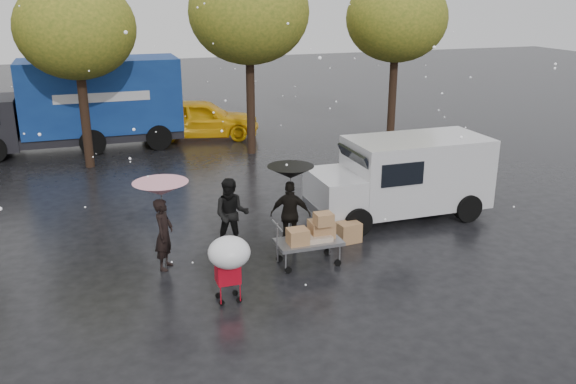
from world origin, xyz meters
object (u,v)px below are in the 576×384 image
object	(u,v)px
blue_truck	(80,105)
yellow_taxi	(201,118)
white_van	(404,176)
vendor_cart	(312,235)
person_black	(291,214)
shopping_cart	(229,256)
person_pink	(164,234)

from	to	relation	value
blue_truck	yellow_taxi	size ratio (longest dim) A/B	1.70
blue_truck	white_van	bearing A→B (deg)	-52.49
vendor_cart	white_van	size ratio (longest dim) A/B	0.31
person_black	yellow_taxi	distance (m)	12.24
vendor_cart	shopping_cart	bearing A→B (deg)	-150.54
vendor_cart	blue_truck	xyz separation A→B (m)	(-4.80, 12.98, 1.03)
vendor_cart	yellow_taxi	world-z (taller)	yellow_taxi
person_black	person_pink	bearing A→B (deg)	28.26
person_black	blue_truck	distance (m)	12.79
blue_truck	vendor_cart	bearing A→B (deg)	-69.72
person_black	white_van	world-z (taller)	white_van
person_pink	vendor_cart	size ratio (longest dim) A/B	1.09
shopping_cart	white_van	size ratio (longest dim) A/B	0.30
white_van	blue_truck	distance (m)	13.66
person_black	vendor_cart	distance (m)	1.12
yellow_taxi	person_pink	bearing A→B (deg)	179.22
yellow_taxi	vendor_cart	bearing A→B (deg)	-166.28
person_pink	yellow_taxi	bearing A→B (deg)	11.16
person_black	shopping_cart	bearing A→B (deg)	72.13
white_van	shopping_cart	bearing A→B (deg)	-149.28
blue_truck	person_black	bearing A→B (deg)	-68.61
person_pink	white_van	xyz separation A→B (m)	(6.74, 1.30, 0.33)
person_black	vendor_cart	xyz separation A→B (m)	(0.14, -1.10, -0.12)
blue_truck	yellow_taxi	distance (m)	4.91
shopping_cart	white_van	bearing A→B (deg)	30.72
vendor_cart	person_black	bearing A→B (deg)	97.41
person_pink	shopping_cart	distance (m)	2.35
yellow_taxi	white_van	bearing A→B (deg)	-148.86
yellow_taxi	person_black	bearing A→B (deg)	-166.96
person_pink	vendor_cart	bearing A→B (deg)	-79.05
shopping_cart	yellow_taxi	world-z (taller)	yellow_taxi
person_pink	shopping_cart	bearing A→B (deg)	-129.08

